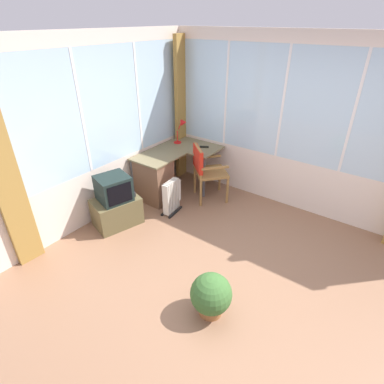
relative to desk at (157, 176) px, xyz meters
The scene contains 12 objects.
ground 2.25m from the desk, 115.42° to the right, with size 5.05×5.68×0.06m, color #8B6248.
north_window_panel 1.34m from the desk, 158.64° to the left, with size 4.05×0.07×2.53m.
east_window_panel 2.44m from the desk, 61.02° to the right, with size 0.07×4.68×2.53m.
curtain_north_left 2.24m from the desk, behind, with size 0.30×0.07×2.43m, color olive.
curtain_corner 1.29m from the desk, 13.88° to the left, with size 0.30×0.07×2.43m, color olive.
desk is the anchor object (origin of this frame).
desk_lamp 0.99m from the desk, ahead, with size 0.24×0.20×0.42m.
tv_remote 0.95m from the desk, 25.56° to the right, with size 0.04×0.15×0.02m, color black.
wooden_armchair 0.78m from the desk, 55.12° to the right, with size 0.68×0.68×0.92m.
tv_on_stand 0.90m from the desk, behind, with size 0.74×0.60×0.77m.
space_heater 0.51m from the desk, 110.77° to the right, with size 0.40×0.21×0.54m.
potted_plant 2.44m from the desk, 125.54° to the right, with size 0.42×0.42×0.48m.
Camera 1 is at (-2.30, -1.09, 2.66)m, focal length 28.63 mm.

